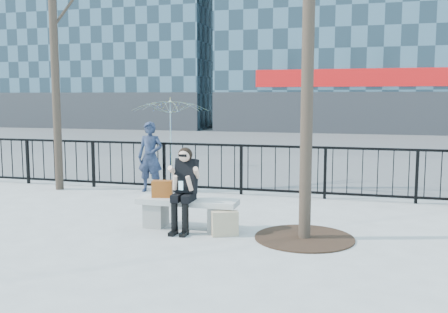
# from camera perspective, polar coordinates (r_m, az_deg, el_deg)

# --- Properties ---
(ground) EXTENTS (120.00, 120.00, 0.00)m
(ground) POSITION_cam_1_polar(r_m,az_deg,el_deg) (8.23, -4.18, -8.19)
(ground) COLOR gray
(ground) RESTS_ON ground
(street_surface) EXTENTS (60.00, 23.00, 0.01)m
(street_surface) POSITION_cam_1_polar(r_m,az_deg,el_deg) (22.75, 8.33, 1.42)
(street_surface) COLOR #474747
(street_surface) RESTS_ON ground
(railing) EXTENTS (14.00, 0.06, 1.10)m
(railing) POSITION_cam_1_polar(r_m,az_deg,el_deg) (10.94, 0.97, -1.45)
(railing) COLOR black
(railing) RESTS_ON ground
(tree_grate) EXTENTS (1.50, 1.50, 0.02)m
(tree_grate) POSITION_cam_1_polar(r_m,az_deg,el_deg) (7.73, 9.16, -9.16)
(tree_grate) COLOR black
(tree_grate) RESTS_ON ground
(bench_main) EXTENTS (1.65, 0.46, 0.49)m
(bench_main) POSITION_cam_1_polar(r_m,az_deg,el_deg) (8.15, -4.20, -6.15)
(bench_main) COLOR slate
(bench_main) RESTS_ON ground
(seated_woman) EXTENTS (0.50, 0.64, 1.34)m
(seated_woman) POSITION_cam_1_polar(r_m,az_deg,el_deg) (7.93, -4.60, -3.80)
(seated_woman) COLOR black
(seated_woman) RESTS_ON ground
(handbag) EXTENTS (0.36, 0.23, 0.28)m
(handbag) POSITION_cam_1_polar(r_m,az_deg,el_deg) (8.26, -7.07, -3.70)
(handbag) COLOR #924212
(handbag) RESTS_ON bench_main
(shopping_bag) EXTENTS (0.43, 0.30, 0.38)m
(shopping_bag) POSITION_cam_1_polar(r_m,az_deg,el_deg) (7.74, 0.11, -7.68)
(shopping_bag) COLOR #C1B488
(shopping_bag) RESTS_ON ground
(standing_man) EXTENTS (0.59, 0.40, 1.58)m
(standing_man) POSITION_cam_1_polar(r_m,az_deg,el_deg) (11.31, -8.42, -0.03)
(standing_man) COLOR black
(standing_man) RESTS_ON ground
(vendor_umbrella) EXTENTS (2.39, 2.44, 2.11)m
(vendor_umbrella) POSITION_cam_1_polar(r_m,az_deg,el_deg) (15.33, -6.19, 2.79)
(vendor_umbrella) COLOR yellow
(vendor_umbrella) RESTS_ON ground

